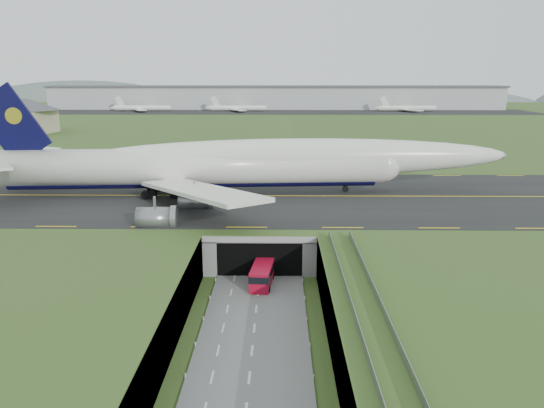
{
  "coord_description": "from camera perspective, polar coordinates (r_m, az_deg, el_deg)",
  "views": [
    {
      "loc": [
        2.75,
        -62.24,
        27.61
      ],
      "look_at": [
        1.58,
        20.0,
        7.74
      ],
      "focal_mm": 35.0,
      "sensor_mm": 36.0,
      "label": 1
    }
  ],
  "objects": [
    {
      "name": "ground",
      "position": [
        68.15,
        -1.59,
        -10.33
      ],
      "size": [
        900.0,
        900.0,
        0.0
      ],
      "primitive_type": "plane",
      "color": "#375622",
      "rests_on": "ground"
    },
    {
      "name": "airfield_deck",
      "position": [
        66.99,
        -1.61,
        -7.98
      ],
      "size": [
        800.0,
        800.0,
        6.0
      ],
      "primitive_type": "cube",
      "color": "gray",
      "rests_on": "ground"
    },
    {
      "name": "trench_road",
      "position": [
        61.33,
        -1.89,
        -13.08
      ],
      "size": [
        12.0,
        75.0,
        0.2
      ],
      "primitive_type": "cube",
      "color": "slate",
      "rests_on": "ground"
    },
    {
      "name": "taxiway",
      "position": [
        97.68,
        -0.82,
        0.85
      ],
      "size": [
        800.0,
        44.0,
        0.18
      ],
      "primitive_type": "cube",
      "color": "black",
      "rests_on": "airfield_deck"
    },
    {
      "name": "tunnel_portal",
      "position": [
        82.65,
        -1.13,
        -3.5
      ],
      "size": [
        17.0,
        22.3,
        6.0
      ],
      "color": "gray",
      "rests_on": "ground"
    },
    {
      "name": "guideway",
      "position": [
        49.25,
        10.67,
        -13.58
      ],
      "size": [
        3.0,
        53.0,
        7.05
      ],
      "color": "#A8A8A3",
      "rests_on": "ground"
    },
    {
      "name": "jumbo_jet",
      "position": [
        98.76,
        -4.12,
        4.29
      ],
      "size": [
        101.89,
        64.04,
        21.24
      ],
      "rotation": [
        0.0,
        0.0,
        0.08
      ],
      "color": "white",
      "rests_on": "ground"
    },
    {
      "name": "shuttle_tram",
      "position": [
        71.88,
        -1.08,
        -7.67
      ],
      "size": [
        3.29,
        7.15,
        2.84
      ],
      "rotation": [
        0.0,
        0.0,
        -0.1
      ],
      "color": "#B00B26",
      "rests_on": "ground"
    },
    {
      "name": "service_building",
      "position": [
        227.08,
        -24.92,
        8.9
      ],
      "size": [
        28.14,
        28.14,
        13.53
      ],
      "rotation": [
        0.0,
        0.0,
        -0.15
      ],
      "color": "tan",
      "rests_on": "ground"
    },
    {
      "name": "cargo_terminal",
      "position": [
        361.93,
        0.38,
        11.42
      ],
      "size": [
        320.0,
        67.0,
        15.6
      ],
      "color": "#B2B2B2",
      "rests_on": "ground"
    },
    {
      "name": "distant_hills",
      "position": [
        497.09,
        8.06,
        9.8
      ],
      "size": [
        700.0,
        91.0,
        60.0
      ],
      "color": "slate",
      "rests_on": "ground"
    }
  ]
}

